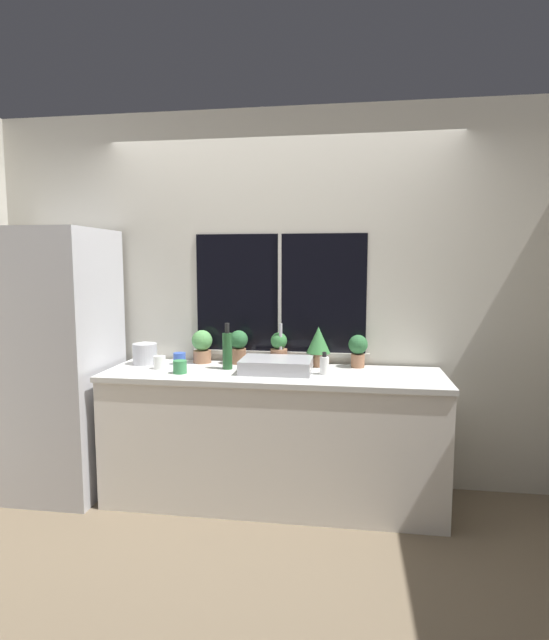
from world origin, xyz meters
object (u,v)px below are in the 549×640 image
potted_plant_left (239,345)px  potted_plant_far_right (358,349)px  potted_plant_far_left (202,345)px  soap_bottle (324,365)px  potted_plant_right (318,344)px  kettle (145,353)px  refrigerator (57,362)px  mug_white (160,362)px  bottle_tall (227,350)px  mug_blue (180,358)px  potted_plant_center (279,349)px  sink (277,365)px  mug_green (180,367)px

potted_plant_left → potted_plant_far_right: bearing=0.0°
potted_plant_far_left → soap_bottle: (0.90, -0.26, -0.07)m
potted_plant_right → kettle: bearing=-174.9°
refrigerator → mug_white: bearing=2.3°
soap_bottle → mug_white: 1.13m
mug_white → potted_plant_right: bearing=13.1°
bottle_tall → potted_plant_far_left: bearing=141.3°
mug_blue → kettle: (-0.25, -0.03, 0.04)m
potted_plant_left → mug_white: (-0.50, -0.25, -0.09)m
potted_plant_left → mug_white: size_ratio=2.72×
mug_blue → potted_plant_far_right: bearing=3.6°
potted_plant_far_right → soap_bottle: (-0.22, -0.26, -0.07)m
soap_bottle → potted_plant_far_left: bearing=164.1°
potted_plant_center → soap_bottle: size_ratio=1.57×
potted_plant_right → soap_bottle: potted_plant_right is taller
bottle_tall → mug_white: bearing=-172.5°
bottle_tall → mug_blue: bearing=164.1°
sink → kettle: size_ratio=2.70×
bottle_tall → potted_plant_left: bearing=78.5°
refrigerator → bottle_tall: bearing=4.3°
potted_plant_right → mug_green: (-0.89, -0.37, -0.12)m
refrigerator → bottle_tall: 1.21m
potted_plant_right → refrigerator: bearing=-171.3°
soap_bottle → mug_white: bearing=179.7°
sink → potted_plant_far_left: 0.63m
mug_green → sink: bearing=12.7°
potted_plant_far_right → kettle: 1.52m
mug_white → mug_blue: 0.19m
potted_plant_right → bottle_tall: size_ratio=0.88×
potted_plant_center → soap_bottle: 0.42m
refrigerator → bottle_tall: size_ratio=5.81×
soap_bottle → refrigerator: bearing=-179.3°
sink → potted_plant_left: sink is taller
potted_plant_center → potted_plant_right: 0.28m
sink → potted_plant_left: 0.39m
potted_plant_left → mug_blue: size_ratio=2.77×
refrigerator → potted_plant_center: size_ratio=7.94×
potted_plant_far_right → mug_blue: (-1.27, -0.08, -0.09)m
potted_plant_left → soap_bottle: (0.63, -0.26, -0.07)m
refrigerator → potted_plant_far_left: 1.02m
soap_bottle → potted_plant_right: bearing=102.2°
potted_plant_far_right → bottle_tall: 0.90m
potted_plant_center → sink: bearing=-85.7°
sink → potted_plant_far_right: (0.54, 0.23, 0.09)m
potted_plant_left → soap_bottle: potted_plant_left is taller
kettle → mug_blue: bearing=7.2°
bottle_tall → refrigerator: bearing=-175.7°
potted_plant_far_left → potted_plant_right: 0.85m
refrigerator → mug_green: refrigerator is taller
mug_green → potted_plant_center: bearing=31.1°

